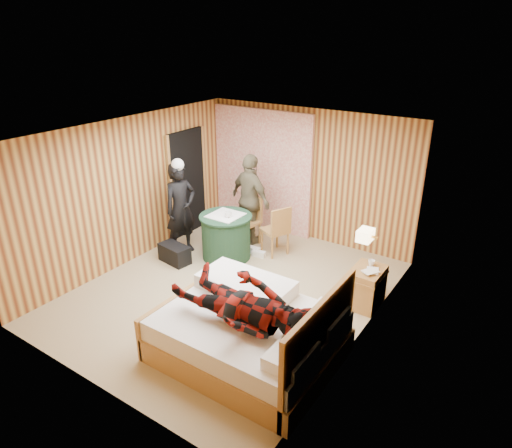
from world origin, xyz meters
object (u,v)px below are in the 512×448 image
Objects in this scene: nightstand at (366,286)px; duffel_bag at (175,254)px; chair_far at (250,217)px; chair_near at (278,227)px; woman_standing at (181,209)px; bed at (251,333)px; man_on_bed at (242,295)px; wall_lamp at (366,235)px; man_at_table at (251,200)px; round_table at (226,236)px.

nightstand is 1.08× the size of duffel_bag.
chair_far is 0.71m from chair_near.
woman_standing reaches higher than duffel_bag.
man_on_bed is at bearing -82.38° from bed.
wall_lamp is 0.28× the size of chair_near.
bed is at bearing -47.98° from chair_far.
woman_standing is 0.98× the size of man_at_table.
wall_lamp is 1.96m from bed.
man_at_table is at bearing 124.53° from bed.
bed is at bearing -118.12° from wall_lamp.
bed is 2.31× the size of chair_far.
round_table is (-1.88, 1.96, 0.08)m from bed.
chair_far is at bearing 156.22° from wall_lamp.
round_table is (-2.68, 0.45, -0.89)m from wall_lamp.
round_table reaches higher than duffel_bag.
nightstand reaches higher than duffel_bag.
wall_lamp is 0.15× the size of man_at_table.
chair_near is at bearing 51.26° from duffel_bag.
bed reaches higher than round_table.
chair_far is 1.00× the size of chair_near.
chair_near is 3.06m from man_on_bed.
bed is at bearing 48.98° from chair_near.
chair_near is at bearing 39.48° from round_table.
woman_standing is 0.95× the size of man_on_bed.
nightstand is 2.05m from chair_near.
round_table is 0.54× the size of man_at_table.
chair_far is 1.31m from woman_standing.
man_at_table is (-2.64, 0.84, 0.56)m from nightstand.
round_table is at bearing 133.84° from bed.
chair_near is 0.54× the size of man_at_table.
round_table is 0.55× the size of woman_standing.
chair_far is 3.51m from man_on_bed.
nightstand is 0.66× the size of chair_near.
duffel_bag is (-2.52, 1.30, -0.17)m from bed.
wall_lamp is at bearing 65.97° from man_on_bed.
wall_lamp is 0.28× the size of round_table.
man_at_table is at bearing 90.00° from round_table.
man_on_bed is (2.55, -1.53, 0.85)m from duffel_bag.
woman_standing is at bearing 68.93° from man_at_table.
man_at_table is (0.00, 0.77, 0.45)m from round_table.
man_at_table reaches higher than chair_near.
man_at_table is (0.80, 1.03, 0.02)m from woman_standing.
bed is 3.27m from chair_far.
man_at_table is at bearing -80.60° from chair_near.
man_on_bed reaches higher than woman_standing.
man_on_bed is at bearing -49.73° from chair_far.
man_at_table is at bearing 74.50° from duffel_bag.
wall_lamp is at bearing -16.63° from chair_far.
wall_lamp is 0.42× the size of nightstand.
woman_standing reaches higher than chair_far.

